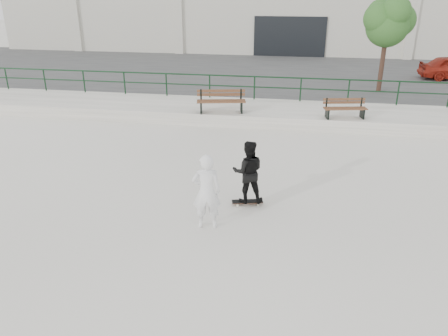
% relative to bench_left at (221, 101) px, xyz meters
% --- Properties ---
extents(ground, '(120.00, 120.00, 0.00)m').
position_rel_bench_left_xyz_m(ground, '(2.05, -8.47, -0.93)').
color(ground, beige).
rests_on(ground, ground).
extents(ledge, '(30.00, 3.00, 0.50)m').
position_rel_bench_left_xyz_m(ledge, '(2.05, 1.03, -0.68)').
color(ledge, '#B1AFA2').
rests_on(ledge, ground).
extents(parking_strip, '(60.00, 14.00, 0.50)m').
position_rel_bench_left_xyz_m(parking_strip, '(2.05, 9.53, -0.68)').
color(parking_strip, '#3E3E3E').
rests_on(parking_strip, ground).
extents(railing, '(28.00, 0.06, 1.03)m').
position_rel_bench_left_xyz_m(railing, '(2.05, 2.33, 0.31)').
color(railing, '#12331A').
rests_on(railing, ledge).
extents(bench_left, '(1.98, 0.93, 0.88)m').
position_rel_bench_left_xyz_m(bench_left, '(0.00, 0.00, 0.00)').
color(bench_left, '#4F2E1B').
rests_on(bench_left, ledge).
extents(bench_right, '(1.66, 0.79, 0.74)m').
position_rel_bench_left_xyz_m(bench_right, '(4.74, -0.01, -0.07)').
color(bench_right, '#4F2E1B').
rests_on(bench_right, ledge).
extents(tree, '(2.39, 2.13, 4.26)m').
position_rel_bench_left_xyz_m(tree, '(6.74, 5.00, 2.76)').
color(tree, '#4C3326').
rests_on(tree, parking_strip).
extents(skateboard, '(0.81, 0.39, 0.09)m').
position_rel_bench_left_xyz_m(skateboard, '(1.90, -6.74, -0.86)').
color(skateboard, black).
rests_on(skateboard, ground).
extents(standing_skater, '(0.87, 0.73, 1.60)m').
position_rel_bench_left_xyz_m(standing_skater, '(1.90, -6.74, -0.04)').
color(standing_skater, black).
rests_on(standing_skater, skateboard).
extents(seated_skater, '(0.72, 0.54, 1.78)m').
position_rel_bench_left_xyz_m(seated_skater, '(1.13, -8.01, -0.04)').
color(seated_skater, white).
rests_on(seated_skater, ground).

